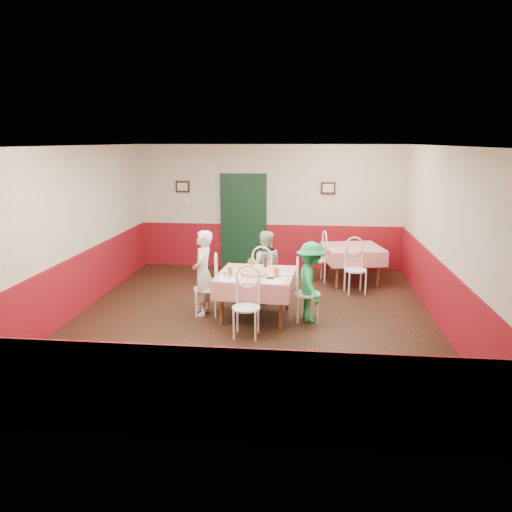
# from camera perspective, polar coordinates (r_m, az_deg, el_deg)

# --- Properties ---
(floor) EXTENTS (7.00, 7.00, 0.00)m
(floor) POSITION_cam_1_polar(r_m,az_deg,el_deg) (8.33, -0.37, -7.16)
(floor) COLOR black
(floor) RESTS_ON ground
(ceiling) EXTENTS (7.00, 7.00, 0.00)m
(ceiling) POSITION_cam_1_polar(r_m,az_deg,el_deg) (7.82, -0.40, 12.48)
(ceiling) COLOR white
(ceiling) RESTS_ON back_wall
(back_wall) EXTENTS (6.00, 0.10, 2.80)m
(back_wall) POSITION_cam_1_polar(r_m,az_deg,el_deg) (11.40, 1.59, 5.60)
(back_wall) COLOR beige
(back_wall) RESTS_ON ground
(front_wall) EXTENTS (6.00, 0.10, 2.80)m
(front_wall) POSITION_cam_1_polar(r_m,az_deg,el_deg) (4.60, -5.29, -5.76)
(front_wall) COLOR beige
(front_wall) RESTS_ON ground
(left_wall) EXTENTS (0.10, 7.00, 2.80)m
(left_wall) POSITION_cam_1_polar(r_m,az_deg,el_deg) (8.81, -20.19, 2.58)
(left_wall) COLOR beige
(left_wall) RESTS_ON ground
(right_wall) EXTENTS (0.10, 7.00, 2.80)m
(right_wall) POSITION_cam_1_polar(r_m,az_deg,el_deg) (8.19, 20.97, 1.78)
(right_wall) COLOR beige
(right_wall) RESTS_ON ground
(wainscot_back) EXTENTS (6.00, 0.03, 1.00)m
(wainscot_back) POSITION_cam_1_polar(r_m,az_deg,el_deg) (11.54, 1.56, 1.15)
(wainscot_back) COLOR maroon
(wainscot_back) RESTS_ON ground
(wainscot_front) EXTENTS (6.00, 0.03, 1.00)m
(wainscot_front) POSITION_cam_1_polar(r_m,az_deg,el_deg) (4.98, -5.03, -15.56)
(wainscot_front) COLOR maroon
(wainscot_front) RESTS_ON ground
(wainscot_left) EXTENTS (0.03, 7.00, 1.00)m
(wainscot_left) POSITION_cam_1_polar(r_m,az_deg,el_deg) (9.00, -19.66, -3.06)
(wainscot_left) COLOR maroon
(wainscot_left) RESTS_ON ground
(wainscot_right) EXTENTS (0.03, 7.00, 1.00)m
(wainscot_right) POSITION_cam_1_polar(r_m,az_deg,el_deg) (8.39, 20.38, -4.25)
(wainscot_right) COLOR maroon
(wainscot_right) RESTS_ON ground
(door) EXTENTS (0.96, 0.06, 2.10)m
(door) POSITION_cam_1_polar(r_m,az_deg,el_deg) (11.46, -1.44, 3.88)
(door) COLOR black
(door) RESTS_ON ground
(picture_left) EXTENTS (0.32, 0.03, 0.26)m
(picture_left) POSITION_cam_1_polar(r_m,az_deg,el_deg) (11.63, -8.38, 7.85)
(picture_left) COLOR black
(picture_left) RESTS_ON back_wall
(picture_right) EXTENTS (0.32, 0.03, 0.26)m
(picture_right) POSITION_cam_1_polar(r_m,az_deg,el_deg) (11.27, 8.25, 7.69)
(picture_right) COLOR black
(picture_right) RESTS_ON back_wall
(thermostat) EXTENTS (0.10, 0.03, 0.10)m
(thermostat) POSITION_cam_1_polar(r_m,az_deg,el_deg) (11.64, -7.85, 6.14)
(thermostat) COLOR white
(thermostat) RESTS_ON back_wall
(main_table) EXTENTS (1.30, 1.30, 0.77)m
(main_table) POSITION_cam_1_polar(r_m,az_deg,el_deg) (8.28, 0.00, -4.56)
(main_table) COLOR red
(main_table) RESTS_ON ground
(second_table) EXTENTS (1.32, 1.32, 0.77)m
(second_table) POSITION_cam_1_polar(r_m,az_deg,el_deg) (10.51, 10.94, -0.97)
(second_table) COLOR red
(second_table) RESTS_ON ground
(chair_left) EXTENTS (0.47, 0.47, 0.90)m
(chair_left) POSITION_cam_1_polar(r_m,az_deg,el_deg) (8.44, -5.71, -3.75)
(chair_left) COLOR white
(chair_left) RESTS_ON ground
(chair_right) EXTENTS (0.44, 0.44, 0.90)m
(chair_right) POSITION_cam_1_polar(r_m,az_deg,el_deg) (8.16, 5.91, -4.34)
(chair_right) COLOR white
(chair_right) RESTS_ON ground
(chair_far) EXTENTS (0.48, 0.48, 0.90)m
(chair_far) POSITION_cam_1_polar(r_m,az_deg,el_deg) (9.06, 0.93, -2.50)
(chair_far) COLOR white
(chair_far) RESTS_ON ground
(chair_near) EXTENTS (0.43, 0.43, 0.90)m
(chair_near) POSITION_cam_1_polar(r_m,az_deg,el_deg) (7.46, -1.14, -5.96)
(chair_near) COLOR white
(chair_near) RESTS_ON ground
(chair_second_a) EXTENTS (0.49, 0.49, 0.90)m
(chair_second_a) POSITION_cam_1_polar(r_m,az_deg,el_deg) (10.45, 6.85, -0.48)
(chair_second_a) COLOR white
(chair_second_a) RESTS_ON ground
(chair_second_b) EXTENTS (0.49, 0.49, 0.90)m
(chair_second_b) POSITION_cam_1_polar(r_m,az_deg,el_deg) (9.76, 11.31, -1.61)
(chair_second_b) COLOR white
(chair_second_b) RESTS_ON ground
(pizza) EXTENTS (0.44, 0.44, 0.03)m
(pizza) POSITION_cam_1_polar(r_m,az_deg,el_deg) (8.09, -0.19, -2.02)
(pizza) COLOR #B74723
(pizza) RESTS_ON main_table
(plate_left) EXTENTS (0.27, 0.27, 0.01)m
(plate_left) POSITION_cam_1_polar(r_m,az_deg,el_deg) (8.27, -2.92, -1.76)
(plate_left) COLOR white
(plate_left) RESTS_ON main_table
(plate_right) EXTENTS (0.27, 0.27, 0.01)m
(plate_right) POSITION_cam_1_polar(r_m,az_deg,el_deg) (8.08, 2.81, -2.11)
(plate_right) COLOR white
(plate_right) RESTS_ON main_table
(plate_far) EXTENTS (0.27, 0.27, 0.01)m
(plate_far) POSITION_cam_1_polar(r_m,az_deg,el_deg) (8.57, 0.68, -1.20)
(plate_far) COLOR white
(plate_far) RESTS_ON main_table
(glass_a) EXTENTS (0.08, 0.08, 0.15)m
(glass_a) POSITION_cam_1_polar(r_m,az_deg,el_deg) (7.96, -2.96, -1.85)
(glass_a) COLOR #BF7219
(glass_a) RESTS_ON main_table
(glass_b) EXTENTS (0.09, 0.09, 0.15)m
(glass_b) POSITION_cam_1_polar(r_m,az_deg,el_deg) (7.91, 2.33, -1.94)
(glass_b) COLOR #BF7219
(glass_b) RESTS_ON main_table
(glass_c) EXTENTS (0.08, 0.08, 0.14)m
(glass_c) POSITION_cam_1_polar(r_m,az_deg,el_deg) (8.57, -0.59, -0.78)
(glass_c) COLOR #BF7219
(glass_c) RESTS_ON main_table
(beer_bottle) EXTENTS (0.06, 0.06, 0.21)m
(beer_bottle) POSITION_cam_1_polar(r_m,az_deg,el_deg) (8.49, 1.08, -0.65)
(beer_bottle) COLOR #381C0A
(beer_bottle) RESTS_ON main_table
(shaker_a) EXTENTS (0.04, 0.04, 0.09)m
(shaker_a) POSITION_cam_1_polar(r_m,az_deg,el_deg) (7.87, -3.63, -2.25)
(shaker_a) COLOR silver
(shaker_a) RESTS_ON main_table
(shaker_b) EXTENTS (0.04, 0.04, 0.09)m
(shaker_b) POSITION_cam_1_polar(r_m,az_deg,el_deg) (7.76, -3.02, -2.46)
(shaker_b) COLOR silver
(shaker_b) RESTS_ON main_table
(shaker_c) EXTENTS (0.04, 0.04, 0.09)m
(shaker_c) POSITION_cam_1_polar(r_m,az_deg,el_deg) (7.91, -3.56, -2.18)
(shaker_c) COLOR #B23319
(shaker_c) RESTS_ON main_table
(menu_left) EXTENTS (0.33, 0.42, 0.00)m
(menu_left) POSITION_cam_1_polar(r_m,az_deg,el_deg) (7.87, -3.04, -2.57)
(menu_left) COLOR white
(menu_left) RESTS_ON main_table
(menu_right) EXTENTS (0.40, 0.47, 0.00)m
(menu_right) POSITION_cam_1_polar(r_m,az_deg,el_deg) (7.75, 2.10, -2.80)
(menu_right) COLOR white
(menu_right) RESTS_ON main_table
(wallet) EXTENTS (0.12, 0.10, 0.02)m
(wallet) POSITION_cam_1_polar(r_m,az_deg,el_deg) (7.85, 1.64, -2.53)
(wallet) COLOR black
(wallet) RESTS_ON main_table
(diner_left) EXTENTS (0.36, 0.54, 1.44)m
(diner_left) POSITION_cam_1_polar(r_m,az_deg,el_deg) (8.37, -6.08, -1.95)
(diner_left) COLOR gray
(diner_left) RESTS_ON ground
(diner_far) EXTENTS (0.66, 0.53, 1.31)m
(diner_far) POSITION_cam_1_polar(r_m,az_deg,el_deg) (9.05, 0.99, -1.18)
(diner_far) COLOR gray
(diner_far) RESTS_ON ground
(diner_right) EXTENTS (0.62, 0.92, 1.31)m
(diner_right) POSITION_cam_1_polar(r_m,az_deg,el_deg) (8.09, 6.30, -2.97)
(diner_right) COLOR gray
(diner_right) RESTS_ON ground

